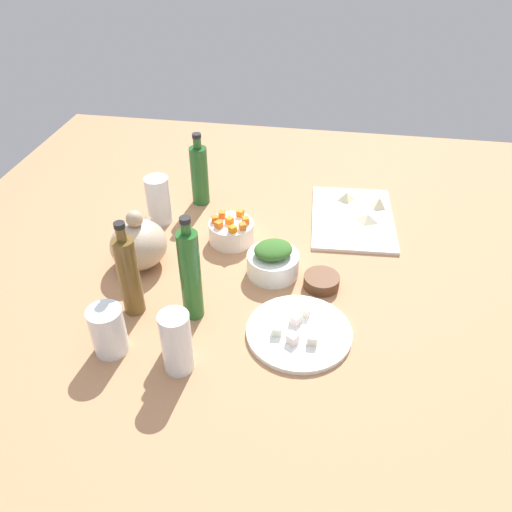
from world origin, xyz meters
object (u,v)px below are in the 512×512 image
object	(u,v)px
bottle_2	(199,174)
drinking_glass_0	(177,342)
drinking_glass_1	(158,200)
cutting_board	(352,218)
plate_tofu	(299,332)
bowl_greens	(273,265)
bowl_carrots	(231,232)
teapot	(139,244)
bottle_0	(129,275)
bowl_small_side	(321,281)
bottle_1	(190,274)
drinking_glass_2	(108,330)

from	to	relation	value
bottle_2	drinking_glass_0	world-z (taller)	bottle_2
bottle_2	drinking_glass_1	xyz separation A→B (cm)	(-12.62, 9.33, -2.70)
drinking_glass_1	drinking_glass_0	bearing A→B (deg)	-158.25
cutting_board	plate_tofu	bearing A→B (deg)	167.30
bowl_greens	bowl_carrots	world-z (taller)	bowl_carrots
cutting_board	teapot	xyz separation A→B (cm)	(-31.09, 55.62, 5.98)
bowl_carrots	bottle_0	bearing A→B (deg)	151.89
cutting_board	bowl_small_side	distance (cm)	33.51
bowl_small_side	drinking_glass_0	bearing A→B (deg)	138.23
drinking_glass_1	bottle_2	bearing A→B (deg)	-36.48
cutting_board	bottle_0	distance (cm)	71.24
bowl_greens	drinking_glass_1	distance (cm)	41.93
teapot	bowl_greens	bearing A→B (deg)	-87.72
drinking_glass_0	drinking_glass_1	xyz separation A→B (cm)	(54.11, 21.59, -0.24)
bottle_2	bottle_1	bearing A→B (deg)	-167.58
drinking_glass_0	drinking_glass_2	xyz separation A→B (cm)	(2.39, 16.05, -1.65)
drinking_glass_2	bottle_1	bearing A→B (deg)	-47.03
bowl_greens	drinking_glass_0	xyz separation A→B (cm)	(-34.39, 15.18, 4.45)
plate_tofu	bowl_small_side	world-z (taller)	bowl_small_side
bowl_small_side	drinking_glass_0	xyz separation A→B (cm)	(-31.42, 28.06, 5.83)
bowl_small_side	drinking_glass_1	world-z (taller)	drinking_glass_1
plate_tofu	bowl_carrots	xyz separation A→B (cm)	(33.64, 22.56, 2.40)
plate_tofu	bowl_small_side	bearing A→B (deg)	-12.51
plate_tofu	bottle_0	distance (cm)	40.93
teapot	drinking_glass_1	world-z (taller)	teapot
drinking_glass_1	drinking_glass_2	world-z (taller)	drinking_glass_1
bottle_2	drinking_glass_1	bearing A→B (deg)	143.52
cutting_board	bottle_1	size ratio (longest dim) A/B	1.27
bottle_0	bottle_1	xyz separation A→B (cm)	(0.90, -14.35, 1.33)
cutting_board	bowl_carrots	xyz separation A→B (cm)	(-16.79, 33.93, 2.50)
plate_tofu	bowl_carrots	distance (cm)	40.58
bottle_0	drinking_glass_1	world-z (taller)	bottle_0
teapot	drinking_glass_2	world-z (taller)	teapot
teapot	bottle_0	distance (cm)	18.71
cutting_board	plate_tofu	distance (cm)	51.70
bottle_2	bottle_0	bearing A→B (deg)	176.39
bowl_greens	drinking_glass_2	size ratio (longest dim) A/B	1.18
bottle_0	drinking_glass_2	xyz separation A→B (cm)	(-12.98, 0.55, -5.01)
bowl_greens	drinking_glass_2	distance (cm)	44.80
plate_tofu	bowl_small_side	distance (cm)	18.24
bowl_carrots	drinking_glass_1	xyz separation A→B (cm)	(6.83, 23.14, 4.15)
bowl_greens	bottle_0	distance (cm)	36.92
bowl_small_side	drinking_glass_2	bearing A→B (deg)	123.35
bowl_small_side	bottle_0	bearing A→B (deg)	110.23
teapot	bottle_0	world-z (taller)	bottle_0
bottle_2	drinking_glass_2	xyz separation A→B (cm)	(-64.34, 3.79, -4.11)
bowl_greens	bottle_1	world-z (taller)	bottle_1
drinking_glass_2	cutting_board	bearing A→B (deg)	-39.87
bowl_greens	teapot	bearing A→B (deg)	92.28
cutting_board	bottle_2	size ratio (longest dim) A/B	1.49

